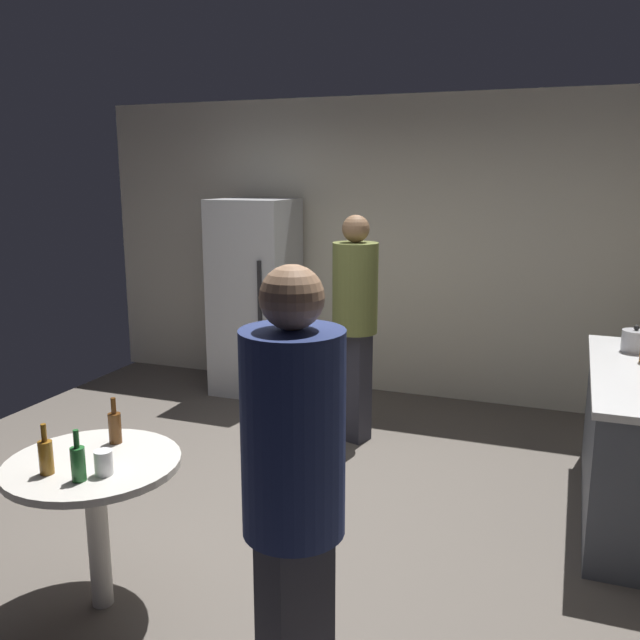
{
  "coord_description": "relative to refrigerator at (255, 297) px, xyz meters",
  "views": [
    {
      "loc": [
        1.83,
        -3.38,
        2.02
      ],
      "look_at": [
        0.29,
        0.68,
        1.08
      ],
      "focal_mm": 38.01,
      "sensor_mm": 36.0,
      "label": 1
    }
  ],
  "objects": [
    {
      "name": "ground_plane",
      "position": [
        0.93,
        -2.2,
        -0.95
      ],
      "size": [
        5.2,
        5.2,
        0.1
      ],
      "primitive_type": "cube",
      "color": "#5B544C"
    },
    {
      "name": "wall_back",
      "position": [
        0.93,
        0.43,
        0.45
      ],
      "size": [
        5.32,
        0.06,
        2.7
      ],
      "primitive_type": "cube",
      "color": "silver",
      "rests_on": "ground_plane"
    },
    {
      "name": "refrigerator",
      "position": [
        0.0,
        0.0,
        0.0
      ],
      "size": [
        0.7,
        0.68,
        1.8
      ],
      "color": "silver",
      "rests_on": "ground_plane"
    },
    {
      "name": "kettle",
      "position": [
        3.16,
        -0.91,
        0.07
      ],
      "size": [
        0.24,
        0.17,
        0.18
      ],
      "color": "#B2B2B7",
      "rests_on": "kitchen_counter"
    },
    {
      "name": "foreground_table",
      "position": [
        0.75,
        -3.24,
        -0.27
      ],
      "size": [
        0.8,
        0.8,
        0.73
      ],
      "color": "beige",
      "rests_on": "ground_plane"
    },
    {
      "name": "beer_bottle_amber",
      "position": [
        0.65,
        -3.42,
        -0.08
      ],
      "size": [
        0.06,
        0.06,
        0.23
      ],
      "color": "#8C5919",
      "rests_on": "foreground_table"
    },
    {
      "name": "beer_bottle_brown",
      "position": [
        0.72,
        -3.02,
        -0.08
      ],
      "size": [
        0.06,
        0.06,
        0.23
      ],
      "color": "#593314",
      "rests_on": "foreground_table"
    },
    {
      "name": "beer_bottle_green",
      "position": [
        0.83,
        -3.42,
        -0.08
      ],
      "size": [
        0.06,
        0.06,
        0.23
      ],
      "color": "#26662D",
      "rests_on": "foreground_table"
    },
    {
      "name": "plastic_cup_white",
      "position": [
        0.89,
        -3.34,
        -0.11
      ],
      "size": [
        0.08,
        0.08,
        0.11
      ],
      "primitive_type": "cylinder",
      "color": "white",
      "rests_on": "foreground_table"
    },
    {
      "name": "person_in_navy_shirt",
      "position": [
        1.95,
        -3.69,
        0.13
      ],
      "size": [
        0.47,
        0.47,
        1.75
      ],
      "rotation": [
        0.0,
        0.0,
        2.57
      ],
      "color": "#2D2D38",
      "rests_on": "ground_plane"
    },
    {
      "name": "person_in_olive_shirt",
      "position": [
        1.24,
        -0.84,
        0.12
      ],
      "size": [
        0.43,
        0.43,
        1.73
      ],
      "rotation": [
        0.0,
        0.0,
        -1.9
      ],
      "color": "#2D2D38",
      "rests_on": "ground_plane"
    }
  ]
}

